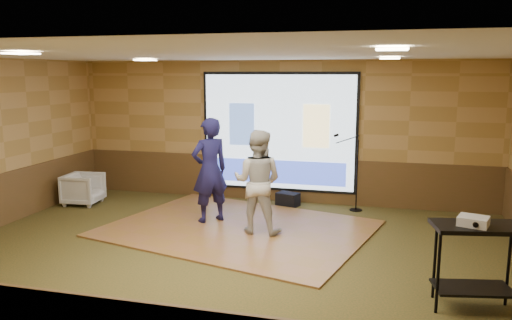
% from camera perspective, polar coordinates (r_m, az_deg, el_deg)
% --- Properties ---
extents(ground, '(9.00, 9.00, 0.00)m').
position_cam_1_polar(ground, '(7.67, -2.91, -10.98)').
color(ground, '#293317').
rests_on(ground, ground).
extents(room_shell, '(9.04, 7.04, 3.02)m').
position_cam_1_polar(room_shell, '(7.19, -3.05, 4.81)').
color(room_shell, '#AB8347').
rests_on(room_shell, ground).
extents(wainscot_back, '(9.00, 0.04, 0.95)m').
position_cam_1_polar(wainscot_back, '(10.77, 2.59, -2.19)').
color(wainscot_back, '#4E3B1A').
rests_on(wainscot_back, ground).
extents(projector_screen, '(3.32, 0.06, 2.52)m').
position_cam_1_polar(projector_screen, '(10.57, 2.59, 3.07)').
color(projector_screen, black).
rests_on(projector_screen, room_shell).
extents(downlight_nw, '(0.32, 0.32, 0.02)m').
position_cam_1_polar(downlight_nw, '(9.67, -12.55, 11.09)').
color(downlight_nw, beige).
rests_on(downlight_nw, room_shell).
extents(downlight_ne, '(0.32, 0.32, 0.02)m').
position_cam_1_polar(downlight_ne, '(8.63, 15.04, 11.16)').
color(downlight_ne, beige).
rests_on(downlight_ne, room_shell).
extents(downlight_sw, '(0.32, 0.32, 0.02)m').
position_cam_1_polar(downlight_sw, '(6.89, -25.27, 10.96)').
color(downlight_sw, beige).
rests_on(downlight_sw, room_shell).
extents(downlight_se, '(0.32, 0.32, 0.02)m').
position_cam_1_polar(downlight_se, '(5.34, 15.27, 12.12)').
color(downlight_se, beige).
rests_on(downlight_se, room_shell).
extents(dance_floor, '(5.07, 4.31, 0.03)m').
position_cam_1_polar(dance_floor, '(8.93, -2.06, -7.81)').
color(dance_floor, brown).
rests_on(dance_floor, ground).
extents(player_left, '(0.82, 0.82, 1.92)m').
position_cam_1_polar(player_left, '(9.11, -5.31, -1.16)').
color(player_left, '#181544').
rests_on(player_left, dance_floor).
extents(player_right, '(0.89, 0.70, 1.77)m').
position_cam_1_polar(player_right, '(8.46, 0.18, -2.49)').
color(player_right, beige).
rests_on(player_right, dance_floor).
extents(av_table, '(0.98, 0.51, 1.03)m').
position_cam_1_polar(av_table, '(6.35, 23.80, -9.34)').
color(av_table, black).
rests_on(av_table, ground).
extents(projector, '(0.39, 0.35, 0.11)m').
position_cam_1_polar(projector, '(6.19, 23.59, -6.41)').
color(projector, silver).
rests_on(projector, av_table).
extents(mic_stand, '(0.61, 0.25, 1.55)m').
position_cam_1_polar(mic_stand, '(10.19, 11.11, -2.97)').
color(mic_stand, black).
rests_on(mic_stand, ground).
extents(banquet_chair, '(0.78, 0.76, 0.66)m').
position_cam_1_polar(banquet_chair, '(11.11, -19.13, -3.14)').
color(banquet_chair, gray).
rests_on(banquet_chair, ground).
extents(duffel_bag, '(0.52, 0.42, 0.28)m').
position_cam_1_polar(duffel_bag, '(10.43, 3.67, -4.51)').
color(duffel_bag, black).
rests_on(duffel_bag, ground).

